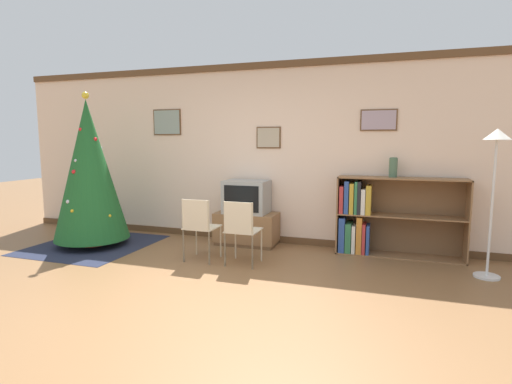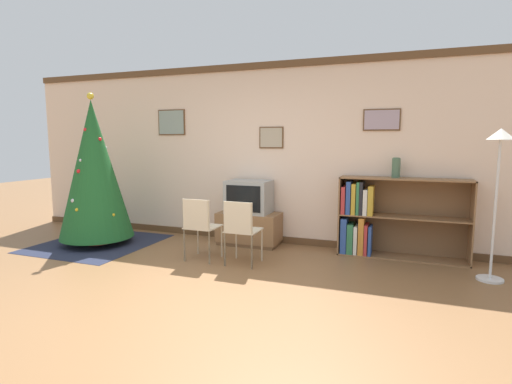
% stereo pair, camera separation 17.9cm
% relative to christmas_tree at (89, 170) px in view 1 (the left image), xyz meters
% --- Properties ---
extents(ground_plane, '(24.00, 24.00, 0.00)m').
position_rel_christmas_tree_xyz_m(ground_plane, '(2.38, -1.50, -1.12)').
color(ground_plane, brown).
extents(wall_back, '(8.79, 0.11, 2.70)m').
position_rel_christmas_tree_xyz_m(wall_back, '(2.37, 1.08, 0.23)').
color(wall_back, beige).
rests_on(wall_back, ground_plane).
extents(area_rug, '(1.60, 1.73, 0.01)m').
position_rel_christmas_tree_xyz_m(area_rug, '(-0.00, 0.00, -1.12)').
color(area_rug, '#23283D').
rests_on(area_rug, ground_plane).
extents(christmas_tree, '(1.07, 1.07, 2.23)m').
position_rel_christmas_tree_xyz_m(christmas_tree, '(0.00, 0.00, 0.00)').
color(christmas_tree, maroon).
rests_on(christmas_tree, area_rug).
extents(tv_console, '(0.92, 0.47, 0.48)m').
position_rel_christmas_tree_xyz_m(tv_console, '(2.16, 0.78, -0.88)').
color(tv_console, brown).
rests_on(tv_console, ground_plane).
extents(television, '(0.64, 0.46, 0.49)m').
position_rel_christmas_tree_xyz_m(television, '(2.16, 0.78, -0.40)').
color(television, '#9E9E99').
rests_on(television, tv_console).
extents(folding_chair_left, '(0.40, 0.40, 0.82)m').
position_rel_christmas_tree_xyz_m(folding_chair_left, '(1.87, -0.22, -0.65)').
color(folding_chair_left, beige).
rests_on(folding_chair_left, ground_plane).
extents(folding_chair_right, '(0.40, 0.40, 0.82)m').
position_rel_christmas_tree_xyz_m(folding_chair_right, '(2.45, -0.22, -0.65)').
color(folding_chair_right, beige).
rests_on(folding_chair_right, ground_plane).
extents(bookshelf, '(1.64, 0.36, 1.07)m').
position_rel_christmas_tree_xyz_m(bookshelf, '(4.00, 0.85, -0.61)').
color(bookshelf, olive).
rests_on(bookshelf, ground_plane).
extents(vase, '(0.11, 0.11, 0.26)m').
position_rel_christmas_tree_xyz_m(vase, '(4.20, 0.89, 0.08)').
color(vase, '#47664C').
rests_on(vase, bookshelf).
extents(standing_lamp, '(0.28, 0.28, 1.68)m').
position_rel_christmas_tree_xyz_m(standing_lamp, '(5.26, 0.27, 0.17)').
color(standing_lamp, silver).
rests_on(standing_lamp, ground_plane).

